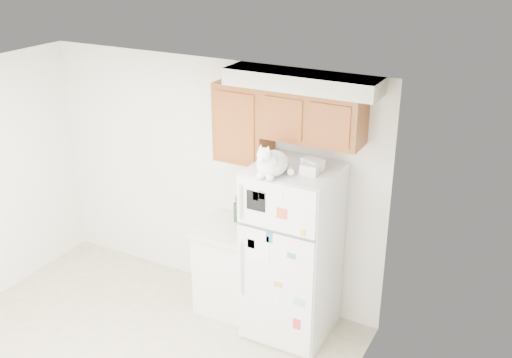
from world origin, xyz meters
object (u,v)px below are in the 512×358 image
Objects in this scene: base_counter at (232,267)px; bottle_green at (237,209)px; cat at (271,163)px; refrigerator at (292,253)px; storage_box_back at (313,164)px; storage_box_front at (310,169)px; bottle_amber at (242,211)px.

bottle_green is (-0.02, 0.13, 0.59)m from base_counter.
cat reaches higher than bottle_green.
refrigerator is 0.91m from storage_box_back.
refrigerator is at bearing -6.09° from base_counter.
storage_box_front is at bearing -19.20° from refrigerator.
storage_box_front is at bearing 34.97° from cat.
base_counter is at bearing 173.91° from refrigerator.
storage_box_front is at bearing -57.15° from storage_box_back.
cat is 2.54× the size of storage_box_back.
cat is at bearing -37.09° from bottle_green.
cat is (0.59, -0.33, 1.36)m from base_counter.
storage_box_back is at bearing 19.29° from refrigerator.
cat reaches higher than refrigerator.
bottle_amber is at bearing 140.64° from cat.
base_counter is at bearing 170.74° from storage_box_front.
bottle_green is at bearing 142.91° from cat.
storage_box_front reaches higher than base_counter.
storage_box_back is 0.66× the size of bottle_green.
base_counter is at bearing -113.40° from bottle_amber.
base_counter is at bearing -82.18° from bottle_green.
storage_box_back reaches higher than refrigerator.
storage_box_back is at bearing -10.10° from bottle_green.
refrigerator is 0.79m from base_counter.
bottle_amber reaches higher than bottle_green.
storage_box_back is 1.11m from bottle_green.
base_counter is 1.52m from cat.
storage_box_back is (0.84, -0.02, 1.29)m from base_counter.
refrigerator is at bearing -138.78° from storage_box_back.
cat is at bearing -107.70° from storage_box_back.
bottle_green reaches higher than base_counter.
base_counter is 0.61m from bottle_amber.
storage_box_front is 1.09m from bottle_amber.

